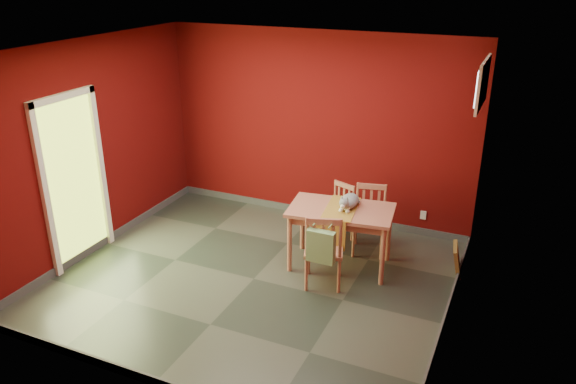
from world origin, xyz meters
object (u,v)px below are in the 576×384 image
at_px(chair_far_right, 369,219).
at_px(cat, 349,199).
at_px(dining_table, 341,216).
at_px(tote_bag, 321,246).
at_px(chair_far_left, 338,212).
at_px(picture_frame, 457,260).
at_px(chair_near, 324,249).

xyz_separation_m(chair_far_right, cat, (-0.14, -0.46, 0.43)).
bearing_deg(dining_table, tote_bag, -88.48).
xyz_separation_m(tote_bag, cat, (0.05, 0.80, 0.26)).
xyz_separation_m(dining_table, tote_bag, (0.02, -0.73, -0.06)).
xyz_separation_m(chair_far_left, picture_frame, (1.62, -0.25, -0.22)).
relative_size(chair_far_right, chair_near, 0.95).
bearing_deg(chair_far_right, tote_bag, -98.79).
height_order(dining_table, picture_frame, dining_table).
relative_size(dining_table, chair_far_left, 1.67).
bearing_deg(chair_far_left, cat, -60.48).
xyz_separation_m(dining_table, chair_far_right, (0.21, 0.53, -0.23)).
height_order(chair_far_left, chair_far_right, chair_far_right).
bearing_deg(chair_far_right, dining_table, -111.97).
bearing_deg(chair_near, picture_frame, 33.46).
relative_size(chair_far_right, picture_frame, 2.34).
bearing_deg(chair_far_right, chair_far_left, 165.46).
relative_size(chair_far_right, cat, 2.02).
height_order(chair_far_left, chair_near, chair_near).
bearing_deg(dining_table, chair_near, -92.65).
height_order(dining_table, chair_far_right, chair_far_right).
distance_m(chair_near, tote_bag, 0.27).
bearing_deg(picture_frame, chair_far_right, 173.47).
distance_m(tote_bag, cat, 0.85).
distance_m(chair_near, picture_frame, 1.69).
xyz_separation_m(chair_far_right, picture_frame, (1.15, -0.13, -0.27)).
height_order(chair_far_left, cat, cat).
bearing_deg(cat, chair_near, -111.65).
height_order(chair_far_right, cat, cat).
bearing_deg(chair_far_left, tote_bag, -78.66).
relative_size(chair_near, picture_frame, 2.46).
xyz_separation_m(chair_near, cat, (0.09, 0.59, 0.41)).
height_order(tote_bag, picture_frame, tote_bag).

